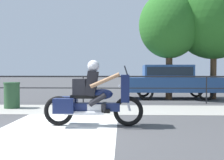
% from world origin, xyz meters
% --- Properties ---
extents(ground_plane, '(120.00, 120.00, 0.00)m').
position_xyz_m(ground_plane, '(0.00, 0.00, 0.00)').
color(ground_plane, '#424244').
extents(sidewalk_band, '(44.00, 2.40, 0.01)m').
position_xyz_m(sidewalk_band, '(0.00, 3.40, 0.01)').
color(sidewalk_band, '#99968E').
rests_on(sidewalk_band, ground).
extents(crosswalk_band, '(2.73, 6.00, 0.01)m').
position_xyz_m(crosswalk_band, '(0.14, -0.20, 0.00)').
color(crosswalk_band, silver).
rests_on(crosswalk_band, ground).
extents(fence_railing, '(36.00, 0.05, 1.14)m').
position_xyz_m(fence_railing, '(0.00, 5.40, 0.90)').
color(fence_railing, '#232326').
rests_on(fence_railing, ground).
extents(motorcycle, '(2.43, 0.76, 1.61)m').
position_xyz_m(motorcycle, '(0.92, 0.53, 0.70)').
color(motorcycle, black).
rests_on(motorcycle, ground).
extents(parked_car, '(4.36, 1.76, 1.62)m').
position_xyz_m(parked_car, '(3.97, 7.34, 0.93)').
color(parked_car, '#284C84').
rests_on(parked_car, ground).
extents(trash_bin, '(0.57, 0.57, 0.94)m').
position_xyz_m(trash_bin, '(-2.33, 3.65, 0.47)').
color(trash_bin, '#284C2D').
rests_on(trash_bin, ground).
extents(tree_behind_sign, '(4.16, 4.16, 6.49)m').
position_xyz_m(tree_behind_sign, '(6.02, 7.40, 4.19)').
color(tree_behind_sign, brown).
rests_on(tree_behind_sign, ground).
extents(tree_behind_car, '(2.85, 2.85, 5.06)m').
position_xyz_m(tree_behind_car, '(3.84, 7.03, 3.48)').
color(tree_behind_car, brown).
rests_on(tree_behind_car, ground).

